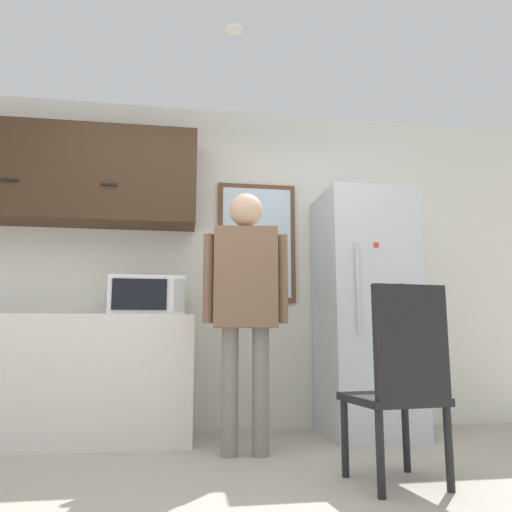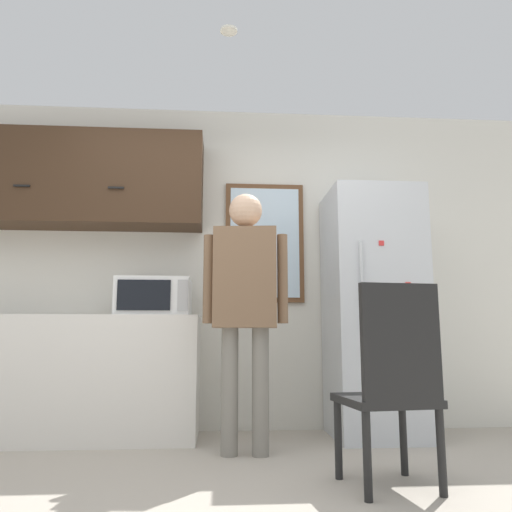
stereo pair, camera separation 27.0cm
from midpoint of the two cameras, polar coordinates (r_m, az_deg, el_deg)
name	(u,v)px [view 2 (the right image)]	position (r m, az deg, el deg)	size (l,w,h in m)	color
ground_plane	(226,512)	(2.40, 0.18, -27.25)	(16.00, 16.00, 0.00)	#B2A899
back_wall	(225,264)	(4.20, -1.75, -0.88)	(6.00, 0.06, 2.70)	silver
counter	(61,377)	(3.97, -19.60, -12.94)	(2.01, 0.61, 0.90)	silver
upper_cabinets	(77,180)	(4.26, -18.06, 8.26)	(2.01, 0.39, 0.76)	#3D2819
microwave	(154,297)	(3.82, -9.55, -4.67)	(0.54, 0.42, 0.28)	white
person	(245,291)	(3.31, 1.12, -4.07)	(0.56, 0.26, 1.70)	gray
refrigerator	(374,311)	(4.00, 15.20, -6.08)	(0.68, 0.71, 1.88)	silver
chair	(392,379)	(2.68, 18.22, -13.27)	(0.49, 0.49, 1.00)	black
window	(265,243)	(4.22, 2.83, 1.56)	(0.66, 0.05, 1.01)	brown
ceiling_light	(228,31)	(3.50, -0.76, 24.41)	(0.11, 0.11, 0.01)	white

